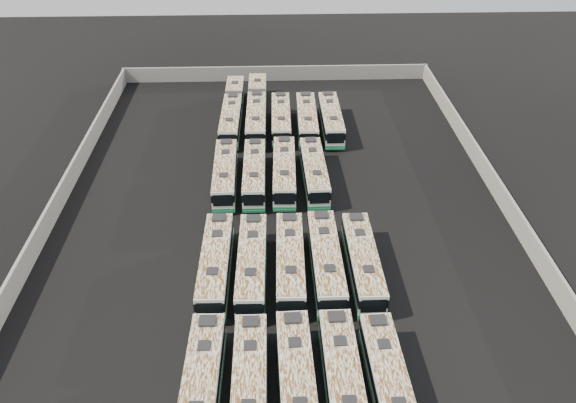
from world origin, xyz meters
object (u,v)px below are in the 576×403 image
object	(u,v)px
bus_front_right	(343,383)
bus_front_center	(297,384)
bus_midfront_far_right	(363,262)
bus_front_far_left	(202,388)
bus_front_left	(250,387)
bus_midfront_center	(290,263)
bus_back_far_left	(233,110)
bus_midfront_left	(252,265)
bus_back_right	(307,120)
bus_midback_center	(284,172)
bus_midfront_far_left	(216,264)
bus_midback_right	(314,172)
bus_back_far_right	(331,119)
bus_midback_left	(255,173)
bus_midback_far_left	(225,174)
bus_midfront_right	(326,261)
bus_back_left	(257,109)
bus_back_center	(281,119)
bus_front_far_right	(389,385)

from	to	relation	value
bus_front_right	bus_front_center	bearing A→B (deg)	179.93
bus_midfront_far_right	bus_front_right	bearing A→B (deg)	-104.55
bus_front_far_left	bus_front_left	xyz separation A→B (m)	(3.18, 0.03, -0.04)
bus_midfront_center	bus_back_far_left	size ratio (longest dim) A/B	0.66
bus_midfront_left	bus_back_right	distance (m)	27.82
bus_midfront_far_right	bus_midfront_center	bearing A→B (deg)	178.49
bus_back_far_left	bus_midfront_far_right	bearing A→B (deg)	-66.57
bus_front_center	bus_midfront_far_right	size ratio (longest dim) A/B	1.02
bus_front_left	bus_midback_center	xyz separation A→B (m)	(3.08, 27.10, 0.03)
bus_midfront_far_left	bus_midfront_center	world-z (taller)	bus_midfront_far_left
bus_front_far_left	bus_midback_right	xyz separation A→B (m)	(9.45, 27.07, -0.04)
bus_back_right	bus_back_far_right	world-z (taller)	bus_back_far_right
bus_front_center	bus_back_far_right	xyz separation A→B (m)	(6.12, 39.28, -0.01)
bus_midfront_far_left	bus_midback_center	distance (m)	15.94
bus_front_left	bus_back_far_right	xyz separation A→B (m)	(9.26, 39.33, 0.03)
bus_midback_center	bus_midback_left	bearing A→B (deg)	-175.02
bus_midfront_left	bus_back_right	size ratio (longest dim) A/B	1.01
bus_midback_left	bus_midback_center	world-z (taller)	bus_midback_center
bus_midback_center	bus_back_far_right	xyz separation A→B (m)	(6.18, 12.23, -0.00)
bus_midback_far_left	bus_back_far_left	size ratio (longest dim) A/B	0.64
bus_midfront_center	bus_midback_left	size ratio (longest dim) A/B	1.02
bus_midfront_right	bus_midback_center	world-z (taller)	bus_midfront_right
bus_midfront_right	bus_midfront_center	bearing A→B (deg)	-179.63
bus_midback_far_left	bus_back_left	size ratio (longest dim) A/B	0.62
bus_back_far_right	bus_midfront_center	bearing A→B (deg)	-102.79
bus_back_far_left	bus_back_right	bearing A→B (deg)	-16.89
bus_front_center	bus_midback_center	distance (m)	27.05
bus_front_right	bus_back_center	world-z (taller)	bus_front_right
bus_front_far_right	bus_back_left	size ratio (longest dim) A/B	0.62
bus_back_far_left	bus_midback_left	bearing A→B (deg)	-77.89
bus_front_far_right	bus_back_right	size ratio (longest dim) A/B	0.98
bus_front_center	bus_back_left	world-z (taller)	bus_back_left
bus_midfront_center	bus_midfront_far_left	bearing A→B (deg)	-179.09
bus_back_center	bus_back_far_right	xyz separation A→B (m)	(6.23, -0.22, 0.03)
bus_midfront_left	bus_midfront_center	size ratio (longest dim) A/B	1.01
bus_front_center	bus_midback_right	bearing A→B (deg)	82.04
bus_midfront_center	bus_midback_left	distance (m)	14.87
bus_front_left	bus_back_far_left	world-z (taller)	bus_back_far_left
bus_front_right	bus_back_far_left	size ratio (longest dim) A/B	0.66
bus_midfront_far_right	bus_back_far_right	xyz separation A→B (m)	(-0.06, 27.06, 0.02)
bus_back_right	bus_front_left	bearing A→B (deg)	-98.02
bus_midfront_far_right	bus_back_right	distance (m)	27.23
bus_front_right	bus_back_far_left	xyz separation A→B (m)	(-9.37, 42.26, -0.04)
bus_front_right	bus_midback_left	xyz separation A→B (m)	(-6.32, 26.83, -0.04)
bus_midfront_right	bus_back_far_right	bearing A→B (deg)	83.07
bus_front_far_left	bus_midfront_far_left	bearing A→B (deg)	91.06
bus_back_far_left	bus_midback_right	bearing A→B (deg)	-57.48
bus_front_left	bus_back_left	world-z (taller)	bus_back_left
bus_front_far_left	bus_midfront_left	distance (m)	12.64
bus_midback_far_left	bus_back_far_right	bearing A→B (deg)	43.95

